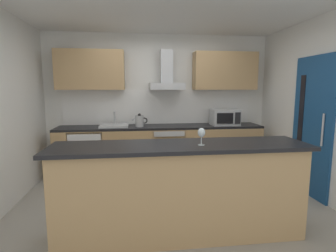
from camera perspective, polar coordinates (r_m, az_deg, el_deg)
name	(u,v)px	position (r m, az deg, el deg)	size (l,w,h in m)	color
ground	(171,206)	(3.77, 0.64, -16.89)	(5.24, 4.43, 0.02)	gray
ceiling	(171,4)	(3.56, 0.71, 24.88)	(5.24, 4.43, 0.02)	white
wall_back	(159,103)	(5.18, -2.02, 5.01)	(5.24, 0.12, 2.60)	white
wall_right	(325,109)	(4.30, 30.85, 3.21)	(0.12, 4.43, 2.60)	white
backsplash_tile	(159,107)	(5.12, -1.94, 4.18)	(3.61, 0.02, 0.66)	white
counter_back	(161,150)	(4.93, -1.57, -5.14)	(3.73, 0.60, 0.90)	tan
counter_island	(181,190)	(2.88, 2.76, -13.77)	(2.68, 0.64, 1.01)	tan
upper_cabinets	(160,71)	(4.96, -1.81, 11.92)	(3.68, 0.32, 0.70)	tan
side_door	(312,127)	(4.39, 28.72, -0.14)	(0.08, 0.85, 2.05)	navy
oven	(167,149)	(4.92, -0.14, -5.06)	(0.60, 0.62, 0.80)	slate
refrigerator	(88,153)	(4.96, -16.96, -5.72)	(0.58, 0.60, 0.85)	white
microwave	(225,117)	(5.04, 12.20, 1.88)	(0.50, 0.38, 0.30)	#B7BABC
sink	(114,125)	(4.82, -11.56, 0.17)	(0.50, 0.40, 0.26)	silver
kettle	(140,121)	(4.75, -6.19, 1.11)	(0.29, 0.15, 0.24)	#B7BABC
range_hood	(166,77)	(4.92, -0.34, 10.52)	(0.62, 0.45, 0.72)	#B7BABC
wine_glass	(201,133)	(2.68, 7.27, -1.56)	(0.08, 0.08, 0.18)	silver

